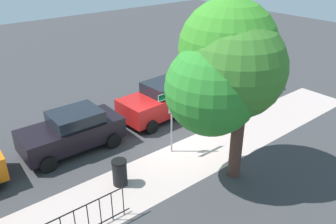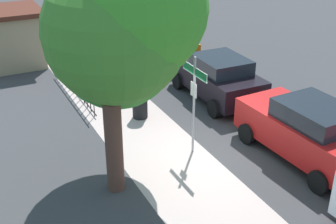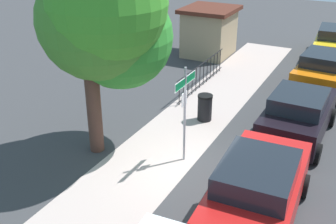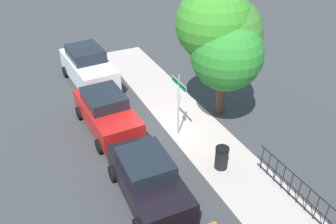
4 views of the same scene
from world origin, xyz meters
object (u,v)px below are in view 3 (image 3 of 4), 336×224
street_sign (185,99)px  car_black (298,114)px  shade_tree (107,20)px  car_yellow (333,42)px  utility_shed (209,31)px  car_orange (324,71)px  trash_bin (205,107)px  car_red (257,190)px

street_sign → car_black: 4.24m
street_sign → car_black: size_ratio=0.72×
street_sign → shade_tree: size_ratio=0.47×
car_black → car_yellow: size_ratio=0.94×
car_yellow → utility_shed: 6.47m
street_sign → car_orange: (7.82, -2.83, -1.14)m
car_orange → shade_tree: bearing=152.3°
car_orange → car_yellow: bearing=6.7°
car_black → trash_bin: car_black is taller
car_orange → utility_shed: size_ratio=1.45×
shade_tree → trash_bin: size_ratio=6.46×
car_orange → trash_bin: (-5.01, 3.33, -0.38)m
street_sign → trash_bin: 3.23m
street_sign → car_yellow: 12.94m
car_red → car_orange: car_red is taller
car_orange → utility_shed: bearing=72.7°
shade_tree → trash_bin: shade_tree is taller
trash_bin → shade_tree: bearing=151.9°
street_sign → car_red: 3.46m
shade_tree → utility_shed: 11.10m
shade_tree → car_orange: (8.25, -5.07, -3.27)m
utility_shed → car_yellow: bearing=-68.3°
street_sign → shade_tree: (-0.43, 2.23, 2.13)m
shade_tree → trash_bin: bearing=-28.1°
shade_tree → car_red: (-1.35, -4.99, -3.23)m
car_yellow → trash_bin: size_ratio=4.52×
car_orange → trash_bin: bearing=150.3°
shade_tree → car_yellow: 14.30m
car_black → shade_tree: bearing=125.8°
car_red → utility_shed: utility_shed is taller
street_sign → car_black: street_sign is taller
utility_shed → trash_bin: bearing=-158.7°
car_yellow → car_orange: bearing=178.9°
car_orange → street_sign: bearing=164.0°
car_black → utility_shed: size_ratio=1.44×
shade_tree → utility_shed: (10.67, 1.16, -2.85)m
car_red → car_black: (4.80, 0.01, -0.05)m
utility_shed → trash_bin: size_ratio=2.93×
street_sign → utility_shed: 10.81m
car_black → car_yellow: (9.60, 0.14, 0.01)m
car_orange → car_black: bearing=-177.2°
shade_tree → utility_shed: size_ratio=2.20×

